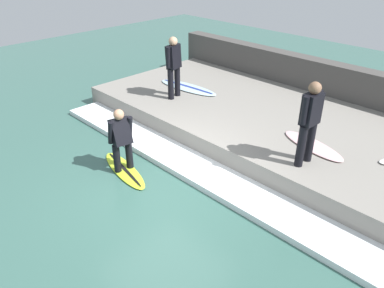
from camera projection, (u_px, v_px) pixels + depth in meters
name	position (u px, v px, depth m)	size (l,w,h in m)	color
ground_plane	(164.00, 187.00, 7.78)	(28.00, 28.00, 0.00)	#386056
concrete_ledge	(266.00, 123.00, 9.85)	(4.40, 9.83, 0.54)	gray
back_wall	(315.00, 84.00, 11.14)	(0.50, 10.32, 1.45)	#474442
wave_foam_crest	(194.00, 168.00, 8.30)	(0.93, 9.34, 0.13)	white
surfboard_riding	(124.00, 170.00, 8.29)	(0.77, 1.83, 0.07)	#BFE02D
surfer_riding	(121.00, 137.00, 7.89)	(0.53, 0.47, 1.43)	black
surfer_waiting_near	(174.00, 64.00, 10.24)	(0.57, 0.35, 1.71)	black
surfboard_waiting_near	(188.00, 87.00, 11.30)	(0.78, 2.14, 0.07)	silver
surfer_waiting_far	(310.00, 119.00, 7.13)	(0.58, 0.26, 1.72)	black
surfboard_waiting_far	(313.00, 145.00, 8.16)	(0.88, 1.68, 0.06)	beige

